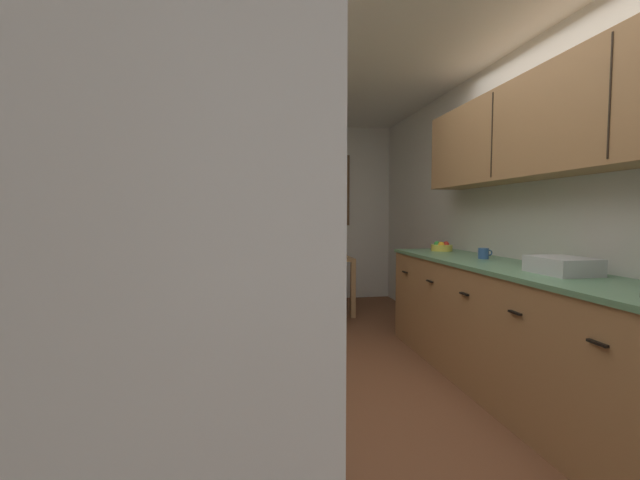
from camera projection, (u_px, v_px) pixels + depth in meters
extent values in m
plane|color=brown|center=(344.00, 362.00, 3.45)|extent=(12.00, 12.00, 0.00)
cube|color=silver|center=(175.00, 212.00, 3.14)|extent=(0.10, 9.00, 2.55)
cube|color=silver|center=(492.00, 212.00, 3.60)|extent=(0.10, 9.00, 2.55)
cube|color=silver|center=(303.00, 213.00, 5.98)|extent=(4.40, 0.10, 2.55)
cube|color=white|center=(345.00, 50.00, 3.29)|extent=(4.40, 9.00, 0.08)
cube|color=silver|center=(180.00, 356.00, 1.03)|extent=(0.69, 0.73, 1.78)
cube|color=black|center=(316.00, 368.00, 1.09)|extent=(0.01, 0.01, 1.60)
cube|color=black|center=(324.00, 374.00, 1.05)|extent=(0.02, 0.02, 1.14)
cube|color=black|center=(319.00, 363.00, 1.13)|extent=(0.02, 0.02, 1.14)
cube|color=black|center=(328.00, 295.00, 0.92)|extent=(0.01, 0.15, 0.22)
cube|color=beige|center=(309.00, 112.00, 1.17)|extent=(0.01, 0.05, 0.07)
cube|color=black|center=(201.00, 404.00, 1.72)|extent=(0.62, 0.59, 0.90)
cube|color=black|center=(275.00, 405.00, 1.77)|extent=(0.01, 0.41, 0.30)
cube|color=silver|center=(281.00, 357.00, 1.76)|extent=(0.02, 0.47, 0.02)
cube|color=black|center=(199.00, 296.00, 1.69)|extent=(0.59, 0.56, 0.02)
cube|color=black|center=(126.00, 277.00, 1.63)|extent=(0.06, 0.59, 0.20)
cylinder|color=#2D2D2D|center=(156.00, 300.00, 1.54)|extent=(0.15, 0.15, 0.01)
cylinder|color=#2D2D2D|center=(169.00, 288.00, 1.79)|extent=(0.15, 0.15, 0.01)
cylinder|color=#2D2D2D|center=(231.00, 298.00, 1.58)|extent=(0.15, 0.15, 0.01)
cylinder|color=#2D2D2D|center=(234.00, 286.00, 1.84)|extent=(0.15, 0.15, 0.01)
cube|color=silver|center=(164.00, 113.00, 1.62)|extent=(0.38, 0.63, 0.34)
cube|color=black|center=(212.00, 111.00, 1.59)|extent=(0.01, 0.38, 0.22)
cube|color=#2D2D33|center=(218.00, 126.00, 1.86)|extent=(0.01, 0.13, 0.22)
cube|color=#A87A4C|center=(221.00, 324.00, 3.03)|extent=(0.60, 2.07, 0.87)
cube|color=#60936B|center=(220.00, 264.00, 3.01)|extent=(0.63, 2.09, 0.03)
cube|color=black|center=(266.00, 308.00, 2.39)|extent=(0.02, 0.10, 0.01)
cube|color=black|center=(263.00, 287.00, 3.07)|extent=(0.02, 0.10, 0.01)
cube|color=black|center=(260.00, 274.00, 3.75)|extent=(0.02, 0.10, 0.01)
cube|color=#A87A4C|center=(197.00, 134.00, 2.88)|extent=(0.32, 2.17, 0.63)
cube|color=#2D2319|center=(217.00, 124.00, 2.55)|extent=(0.01, 0.01, 0.58)
cube|color=#2D2319|center=(224.00, 144.00, 3.26)|extent=(0.01, 0.01, 0.58)
cube|color=#A87A4C|center=(530.00, 341.00, 2.62)|extent=(0.60, 3.30, 0.87)
cube|color=#60936B|center=(532.00, 272.00, 2.59)|extent=(0.63, 3.32, 0.03)
cube|color=black|center=(597.00, 343.00, 1.74)|extent=(0.02, 0.10, 0.01)
cube|color=black|center=(515.00, 313.00, 2.28)|extent=(0.02, 0.10, 0.01)
cube|color=black|center=(464.00, 294.00, 2.82)|extent=(0.02, 0.10, 0.01)
cube|color=black|center=(430.00, 281.00, 3.36)|extent=(0.02, 0.10, 0.01)
cube|color=black|center=(405.00, 272.00, 3.90)|extent=(0.02, 0.10, 0.01)
cube|color=#A87A4C|center=(563.00, 120.00, 2.50)|extent=(0.32, 3.00, 0.67)
cube|color=#2D2319|center=(610.00, 96.00, 1.99)|extent=(0.01, 0.01, 0.61)
cube|color=#2D2319|center=(492.00, 135.00, 2.96)|extent=(0.01, 0.01, 0.61)
cube|color=#A87F51|center=(310.00, 257.00, 5.22)|extent=(1.00, 0.89, 0.03)
cube|color=#A87F51|center=(275.00, 292.00, 4.75)|extent=(0.06, 0.06, 0.69)
cube|color=#A87F51|center=(353.00, 290.00, 4.91)|extent=(0.06, 0.06, 0.69)
cube|color=#A87F51|center=(272.00, 281.00, 5.57)|extent=(0.06, 0.06, 0.69)
cube|color=#A87F51|center=(338.00, 279.00, 5.73)|extent=(0.06, 0.06, 0.69)
cube|color=brown|center=(323.00, 286.00, 4.53)|extent=(0.42, 0.42, 0.04)
cube|color=brown|center=(321.00, 265.00, 4.70)|extent=(0.37, 0.05, 0.45)
cylinder|color=brown|center=(342.00, 310.00, 4.38)|extent=(0.04, 0.04, 0.43)
cylinder|color=brown|center=(308.00, 311.00, 4.35)|extent=(0.04, 0.04, 0.43)
cylinder|color=brown|center=(337.00, 303.00, 4.75)|extent=(0.04, 0.04, 0.43)
cylinder|color=brown|center=(306.00, 304.00, 4.71)|extent=(0.04, 0.04, 0.43)
cube|color=brown|center=(303.00, 270.00, 5.95)|extent=(0.45, 0.45, 0.04)
cube|color=brown|center=(302.00, 255.00, 5.75)|extent=(0.37, 0.08, 0.45)
cylinder|color=brown|center=(291.00, 283.00, 6.14)|extent=(0.04, 0.04, 0.43)
cylinder|color=brown|center=(315.00, 283.00, 6.15)|extent=(0.04, 0.04, 0.43)
cylinder|color=brown|center=(290.00, 288.00, 5.77)|extent=(0.04, 0.04, 0.43)
cylinder|color=brown|center=(315.00, 287.00, 5.78)|extent=(0.04, 0.04, 0.43)
cylinder|color=black|center=(310.00, 136.00, 5.12)|extent=(0.01, 0.01, 0.59)
cone|color=beige|center=(310.00, 163.00, 5.15)|extent=(0.32, 0.32, 0.10)
sphere|color=white|center=(310.00, 161.00, 5.14)|extent=(0.06, 0.06, 0.06)
cube|color=brown|center=(323.00, 190.00, 5.94)|extent=(0.78, 0.04, 1.03)
cube|color=#B2D1B7|center=(323.00, 190.00, 5.92)|extent=(0.70, 0.01, 0.95)
cube|color=brown|center=(323.00, 190.00, 5.92)|extent=(0.70, 0.02, 0.03)
cylinder|color=silver|center=(258.00, 304.00, 4.39)|extent=(0.35, 0.35, 0.57)
cylinder|color=#D84C19|center=(207.00, 267.00, 2.13)|extent=(0.12, 0.12, 0.15)
cylinder|color=white|center=(207.00, 252.00, 2.12)|extent=(0.12, 0.12, 0.02)
cube|color=silver|center=(281.00, 373.00, 1.92)|extent=(0.02, 0.16, 0.24)
cylinder|color=#335999|center=(483.00, 253.00, 3.23)|extent=(0.08, 0.08, 0.09)
torus|color=#335999|center=(489.00, 253.00, 3.24)|extent=(0.05, 0.01, 0.05)
cylinder|color=#E5D14C|center=(442.00, 248.00, 3.94)|extent=(0.20, 0.20, 0.06)
cylinder|color=black|center=(442.00, 246.00, 3.94)|extent=(0.17, 0.17, 0.03)
sphere|color=red|center=(446.00, 244.00, 3.95)|extent=(0.06, 0.06, 0.06)
sphere|color=green|center=(437.00, 244.00, 3.96)|extent=(0.06, 0.06, 0.06)
sphere|color=yellow|center=(441.00, 245.00, 3.90)|extent=(0.06, 0.06, 0.06)
cube|color=silver|center=(562.00, 266.00, 2.39)|extent=(0.28, 0.34, 0.10)
cylinder|color=#E0D14C|center=(317.00, 253.00, 5.25)|extent=(0.16, 0.16, 0.06)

